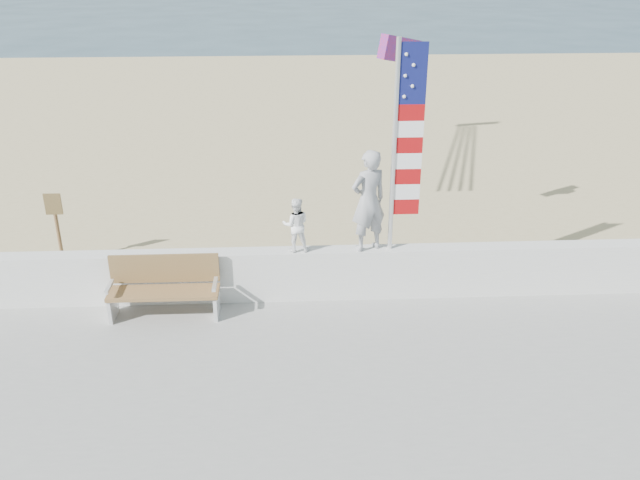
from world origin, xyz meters
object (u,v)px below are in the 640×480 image
(adult, at_px, (368,201))
(flag, at_px, (402,139))
(bench, at_px, (164,286))
(child, at_px, (296,225))

(adult, bearing_deg, flag, 155.97)
(flag, bearing_deg, bench, -173.38)
(adult, xyz_separation_m, flag, (0.51, -0.00, 1.04))
(bench, relative_size, flag, 0.51)
(child, height_order, flag, flag)
(adult, relative_size, flag, 0.50)
(bench, xyz_separation_m, flag, (3.91, 0.45, 2.30))
(adult, bearing_deg, bench, -16.38)
(adult, distance_m, child, 1.28)
(adult, height_order, child, adult)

